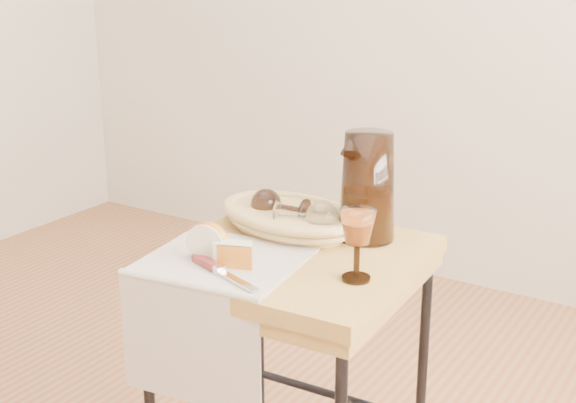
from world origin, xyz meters
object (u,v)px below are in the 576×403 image
Objects in this scene: goblet_lying_a at (282,207)px; goblet_lying_b at (303,216)px; tea_towel at (223,260)px; apple_half at (209,240)px; side_table at (293,386)px; pitcher at (368,186)px; bread_basket at (289,220)px; table_knife at (222,271)px; wine_goblet at (357,245)px.

goblet_lying_b is at bearing 153.97° from goblet_lying_a.
apple_half is at bearing -160.76° from tea_towel.
pitcher is at bearing 59.82° from side_table.
goblet_lying_a is at bearing 130.62° from side_table.
goblet_lying_a is (-0.11, 0.13, 0.38)m from side_table.
goblet_lying_a reaches higher than tea_towel.
goblet_lying_b is at bearing 54.97° from apple_half.
pitcher is (0.19, 0.29, 0.12)m from tea_towel.
side_table is at bearing -89.95° from goblet_lying_b.
bread_basket is at bearing 78.96° from tea_towel.
tea_towel is (-0.09, -0.12, 0.33)m from side_table.
apple_half is (-0.12, -0.14, 0.38)m from side_table.
goblet_lying_a reaches higher than bread_basket.
bread_basket is 1.57× the size of table_knife.
side_table is 0.42m from apple_half.
side_table is 0.39m from goblet_lying_b.
side_table is 7.46× the size of apple_half.
pitcher is 1.39× the size of table_knife.
pitcher is at bearing 40.24° from apple_half.
apple_half is at bearing 84.88° from goblet_lying_a.
pitcher is (0.13, 0.07, 0.07)m from goblet_lying_b.
goblet_lying_a is (-0.01, 0.25, 0.05)m from tea_towel.
table_knife is (-0.01, -0.29, -0.04)m from goblet_lying_b.
tea_towel is at bearing 90.88° from goblet_lying_a.
tea_towel is 0.36m from pitcher.
pitcher is 3.21× the size of apple_half.
apple_half is 0.43× the size of table_knife.
tea_towel is 1.11× the size of pitcher.
table_knife is (-0.23, -0.13, -0.06)m from wine_goblet.
goblet_lying_b is at bearing 66.59° from tea_towel.
side_table is 0.49m from pitcher.
pitcher is 1.92× the size of wine_goblet.
tea_towel is at bearing -166.84° from wine_goblet.
tea_towel is at bearing 143.22° from table_knife.
side_table is at bearing 128.22° from goblet_lying_a.
apple_half is at bearing -130.14° from goblet_lying_b.
bread_basket is 0.06m from goblet_lying_b.
tea_towel is 0.24m from bread_basket.
apple_half is at bearing -131.24° from side_table.
tea_towel is at bearing 12.77° from apple_half.
table_knife is (0.07, -0.05, -0.03)m from apple_half.
goblet_lying_a is 0.08m from goblet_lying_b.
goblet_lying_a reaches higher than side_table.
side_table is 0.38m from bread_basket.
tea_towel is 0.25m from goblet_lying_a.
tea_towel is 2.54× the size of goblet_lying_b.
goblet_lying_a is at bearing 167.26° from pitcher.
pitcher reaches higher than apple_half.
side_table is 0.41m from goblet_lying_a.
wine_goblet is at bearing 145.25° from goblet_lying_a.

